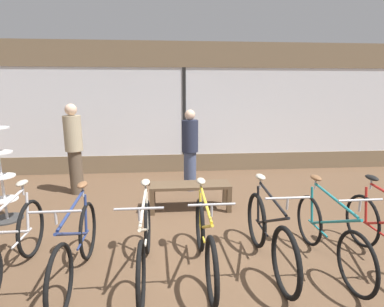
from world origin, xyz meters
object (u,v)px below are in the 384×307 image
Objects in this scene: bicycle_left at (76,248)px; bicycle_right at (329,235)px; bicycle_far_left at (10,247)px; customer_near_rack at (74,147)px; bicycle_center at (205,241)px; accessory_rack at (2,181)px; bicycle_center_left at (145,244)px; bicycle_center_right at (269,235)px; customer_by_window at (190,149)px; display_bench at (190,189)px.

bicycle_right is at bearing 1.35° from bicycle_left.
customer_near_rack reaches higher than bicycle_far_left.
accessory_rack reaches higher than bicycle_center.
bicycle_far_left is at bearing 179.53° from bicycle_center.
accessory_rack is 0.89× the size of customer_near_rack.
bicycle_center is (0.69, 0.02, -0.01)m from bicycle_center_left.
bicycle_center is (2.16, -0.02, -0.02)m from bicycle_far_left.
bicycle_center_left is 2.19m from bicycle_right.
bicycle_right is at bearing -20.06° from accessory_rack.
bicycle_far_left is 3.66m from bicycle_right.
customer_by_window is at bearing 103.87° from bicycle_center_right.
accessory_rack is at bearing 132.99° from bicycle_left.
accessory_rack is (-0.88, 1.65, 0.26)m from bicycle_far_left.
customer_by_window reaches higher than bicycle_center_left.
customer_by_window is (-0.71, 2.86, 0.49)m from bicycle_center_right.
bicycle_left reaches higher than display_bench.
accessory_rack is (-1.61, 1.73, 0.27)m from bicycle_left.
bicycle_center_left is 1.09× the size of accessory_rack.
bicycle_center_left is 1.01× the size of bicycle_center_right.
bicycle_right is at bearing -37.48° from customer_near_rack.
bicycle_far_left is 1.89m from accessory_rack.
accessory_rack reaches higher than bicycle_center_left.
display_bench is at bearing -25.33° from customer_near_rack.
bicycle_left is (0.73, -0.08, -0.00)m from bicycle_far_left.
bicycle_left is 1.00× the size of bicycle_center_right.
accessory_rack is at bearing -176.86° from display_bench.
customer_by_window reaches higher than bicycle_center_right.
customer_near_rack is (-1.57, 2.91, 0.57)m from bicycle_center_left.
display_bench is at bearing 40.29° from bicycle_far_left.
bicycle_left is 0.99× the size of bicycle_center_left.
customer_near_rack is at bearing 136.72° from bicycle_center_right.
bicycle_far_left is 1.05× the size of bicycle_right.
accessory_rack is at bearing -158.27° from customer_by_window.
bicycle_center reaches higher than bicycle_right.
bicycle_center_left is 1.02× the size of bicycle_right.
customer_by_window is (0.06, 2.90, 0.51)m from bicycle_center.
bicycle_left reaches higher than bicycle_right.
accessory_rack is at bearing 144.42° from bicycle_center_left.
bicycle_far_left is at bearing 173.67° from bicycle_left.
bicycle_left is at bearing -74.35° from customer_near_rack.
bicycle_center_left is 0.69m from bicycle_center.
accessory_rack is at bearing -122.68° from customer_near_rack.
bicycle_center is 1.06× the size of accessory_rack.
bicycle_left is 1.03× the size of customer_by_window.
bicycle_center_left reaches higher than display_bench.
bicycle_center_right is at bearing -66.17° from display_bench.
customer_near_rack is at bearing 154.67° from display_bench.
bicycle_center_right is (0.77, 0.04, 0.02)m from bicycle_center.
accessory_rack reaches higher than bicycle_far_left.
bicycle_center_left is 2.90m from accessory_rack.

